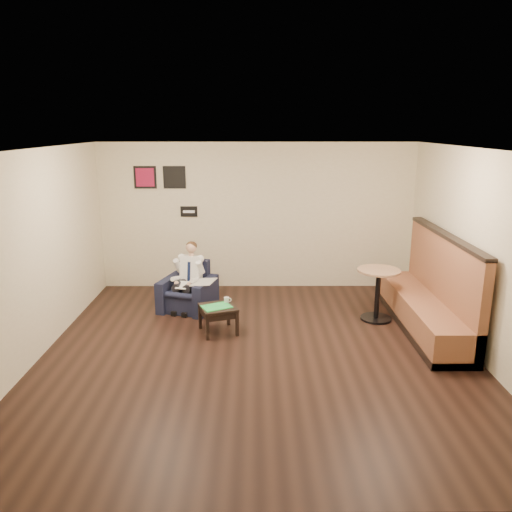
{
  "coord_description": "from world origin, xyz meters",
  "views": [
    {
      "loc": [
        -0.05,
        -6.44,
        3.09
      ],
      "look_at": [
        -0.02,
        1.2,
        1.09
      ],
      "focal_mm": 35.0,
      "sensor_mm": 36.0,
      "label": 1
    }
  ],
  "objects_px": {
    "green_folder": "(217,307)",
    "smartphone": "(218,303)",
    "armchair": "(188,287)",
    "side_table": "(218,319)",
    "coffee_mug": "(226,300)",
    "seated_man": "(185,280)",
    "banquette": "(425,283)",
    "cafe_table": "(377,295)"
  },
  "relations": [
    {
      "from": "armchair",
      "to": "seated_man",
      "type": "distance_m",
      "value": 0.18
    },
    {
      "from": "side_table",
      "to": "green_folder",
      "type": "relative_size",
      "value": 1.22
    },
    {
      "from": "side_table",
      "to": "cafe_table",
      "type": "distance_m",
      "value": 2.62
    },
    {
      "from": "armchair",
      "to": "coffee_mug",
      "type": "relative_size",
      "value": 9.36
    },
    {
      "from": "side_table",
      "to": "coffee_mug",
      "type": "bearing_deg",
      "value": 53.29
    },
    {
      "from": "seated_man",
      "to": "cafe_table",
      "type": "xyz_separation_m",
      "value": [
        3.18,
        -0.39,
        -0.13
      ]
    },
    {
      "from": "armchair",
      "to": "coffee_mug",
      "type": "distance_m",
      "value": 1.11
    },
    {
      "from": "smartphone",
      "to": "banquette",
      "type": "height_order",
      "value": "banquette"
    },
    {
      "from": "green_folder",
      "to": "armchair",
      "type": "bearing_deg",
      "value": 118.98
    },
    {
      "from": "green_folder",
      "to": "banquette",
      "type": "height_order",
      "value": "banquette"
    },
    {
      "from": "side_table",
      "to": "coffee_mug",
      "type": "xyz_separation_m",
      "value": [
        0.12,
        0.16,
        0.26
      ]
    },
    {
      "from": "armchair",
      "to": "green_folder",
      "type": "bearing_deg",
      "value": -44.14
    },
    {
      "from": "green_folder",
      "to": "coffee_mug",
      "type": "xyz_separation_m",
      "value": [
        0.14,
        0.19,
        0.04
      ]
    },
    {
      "from": "green_folder",
      "to": "cafe_table",
      "type": "xyz_separation_m",
      "value": [
        2.58,
        0.55,
        -0.0
      ]
    },
    {
      "from": "armchair",
      "to": "green_folder",
      "type": "distance_m",
      "value": 1.18
    },
    {
      "from": "side_table",
      "to": "smartphone",
      "type": "height_order",
      "value": "smartphone"
    },
    {
      "from": "side_table",
      "to": "cafe_table",
      "type": "relative_size",
      "value": 0.6
    },
    {
      "from": "armchair",
      "to": "smartphone",
      "type": "bearing_deg",
      "value": -38.5
    },
    {
      "from": "armchair",
      "to": "side_table",
      "type": "distance_m",
      "value": 1.19
    },
    {
      "from": "smartphone",
      "to": "coffee_mug",
      "type": "bearing_deg",
      "value": -7.1
    },
    {
      "from": "armchair",
      "to": "seated_man",
      "type": "height_order",
      "value": "seated_man"
    },
    {
      "from": "side_table",
      "to": "green_folder",
      "type": "bearing_deg",
      "value": -126.71
    },
    {
      "from": "side_table",
      "to": "smartphone",
      "type": "distance_m",
      "value": 0.27
    },
    {
      "from": "seated_man",
      "to": "banquette",
      "type": "xyz_separation_m",
      "value": [
        3.82,
        -0.74,
        0.19
      ]
    },
    {
      "from": "green_folder",
      "to": "banquette",
      "type": "relative_size",
      "value": 0.15
    },
    {
      "from": "armchair",
      "to": "side_table",
      "type": "height_order",
      "value": "armchair"
    },
    {
      "from": "armchair",
      "to": "smartphone",
      "type": "relative_size",
      "value": 6.35
    },
    {
      "from": "side_table",
      "to": "armchair",
      "type": "bearing_deg",
      "value": 120.49
    },
    {
      "from": "smartphone",
      "to": "banquette",
      "type": "distance_m",
      "value": 3.22
    },
    {
      "from": "armchair",
      "to": "cafe_table",
      "type": "height_order",
      "value": "cafe_table"
    },
    {
      "from": "armchair",
      "to": "banquette",
      "type": "bearing_deg",
      "value": 4.4
    },
    {
      "from": "green_folder",
      "to": "smartphone",
      "type": "relative_size",
      "value": 3.21
    },
    {
      "from": "green_folder",
      "to": "coffee_mug",
      "type": "distance_m",
      "value": 0.24
    },
    {
      "from": "side_table",
      "to": "smartphone",
      "type": "bearing_deg",
      "value": 92.25
    },
    {
      "from": "seated_man",
      "to": "green_folder",
      "type": "height_order",
      "value": "seated_man"
    },
    {
      "from": "smartphone",
      "to": "side_table",
      "type": "bearing_deg",
      "value": -97.35
    },
    {
      "from": "banquette",
      "to": "cafe_table",
      "type": "relative_size",
      "value": 3.39
    },
    {
      "from": "seated_man",
      "to": "side_table",
      "type": "distance_m",
      "value": 1.15
    },
    {
      "from": "smartphone",
      "to": "cafe_table",
      "type": "height_order",
      "value": "cafe_table"
    },
    {
      "from": "seated_man",
      "to": "side_table",
      "type": "relative_size",
      "value": 2.14
    },
    {
      "from": "smartphone",
      "to": "green_folder",
      "type": "bearing_deg",
      "value": -103.96
    },
    {
      "from": "side_table",
      "to": "smartphone",
      "type": "relative_size",
      "value": 3.93
    }
  ]
}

